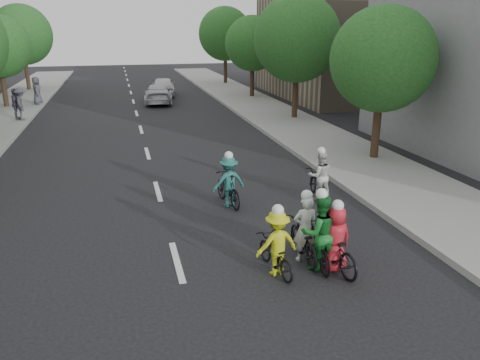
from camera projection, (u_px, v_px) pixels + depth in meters
name	position (u px, v px, depth m)	size (l,w,h in m)	color
ground	(177.00, 262.00, 10.77)	(120.00, 120.00, 0.00)	black
sidewalk_right	(321.00, 141.00, 21.85)	(4.00, 80.00, 0.15)	gray
curb_right	(281.00, 143.00, 21.38)	(0.18, 80.00, 0.18)	#999993
bldg_se	(346.00, 43.00, 35.40)	(10.00, 14.00, 8.00)	gray
tree_l_5	(22.00, 35.00, 37.76)	(4.80, 4.80, 6.93)	black
tree_r_0	(383.00, 60.00, 17.70)	(4.00, 4.00, 5.97)	black
tree_r_1	(297.00, 39.00, 25.80)	(4.80, 4.80, 6.93)	black
tree_r_2	(252.00, 44.00, 34.25)	(4.00, 4.00, 5.97)	black
tree_r_3	(225.00, 34.00, 42.36)	(4.80, 4.80, 6.93)	black
cyclist_0	(276.00, 248.00, 10.12)	(1.02, 1.61, 1.62)	black
cyclist_1	(334.00, 244.00, 10.31)	(0.86, 1.95, 1.66)	black
cyclist_2	(304.00, 237.00, 10.76)	(0.68, 1.77, 1.72)	black
cyclist_3	(319.00, 238.00, 10.30)	(0.88, 1.60, 1.90)	black
cyclist_4	(319.00, 181.00, 14.54)	(0.81, 1.73, 1.69)	black
cyclist_5	(229.00, 185.00, 13.97)	(1.09, 1.76, 1.70)	black
follow_car_lead	(158.00, 94.00, 32.76)	(1.86, 4.59, 1.33)	silver
follow_car_trail	(163.00, 86.00, 36.33)	(1.72, 4.26, 1.45)	white
spectator_0	(21.00, 104.00, 26.03)	(1.17, 0.67, 1.80)	#44444F
spectator_1	(15.00, 104.00, 26.16)	(1.03, 0.43, 1.75)	#4E4D5A
spectator_2	(37.00, 91.00, 31.42)	(0.89, 0.58, 1.82)	#484A54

